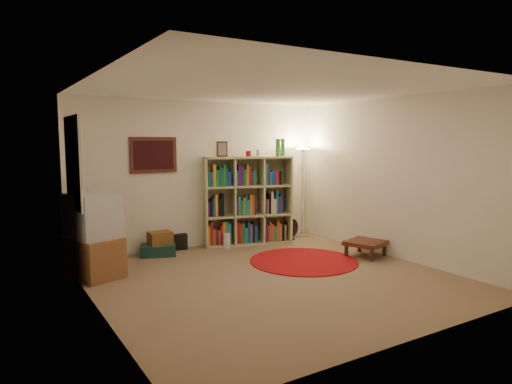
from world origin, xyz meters
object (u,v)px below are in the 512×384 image
(side_table, at_px, (366,243))
(floor_fan, at_px, (291,229))
(bookshelf, at_px, (246,202))
(tv_stand, at_px, (93,237))
(floor_lamp, at_px, (303,161))
(suitcase, at_px, (158,250))

(side_table, bearing_deg, floor_fan, 100.80)
(bookshelf, xyz_separation_m, side_table, (1.16, -1.78, -0.54))
(bookshelf, bearing_deg, tv_stand, -151.48)
(bookshelf, bearing_deg, floor_fan, 4.14)
(floor_lamp, bearing_deg, suitcase, 179.44)
(floor_fan, distance_m, tv_stand, 3.65)
(bookshelf, relative_size, floor_fan, 4.70)
(tv_stand, bearing_deg, floor_lamp, -9.30)
(bookshelf, bearing_deg, side_table, -41.49)
(bookshelf, height_order, suitcase, bookshelf)
(floor_lamp, height_order, suitcase, floor_lamp)
(floor_fan, xyz_separation_m, tv_stand, (-3.61, -0.47, 0.35))
(tv_stand, distance_m, side_table, 4.09)
(floor_fan, distance_m, suitcase, 2.49)
(floor_lamp, relative_size, suitcase, 2.74)
(floor_lamp, relative_size, side_table, 2.51)
(floor_lamp, height_order, tv_stand, floor_lamp)
(floor_fan, height_order, tv_stand, tv_stand)
(floor_fan, height_order, side_table, floor_fan)
(bookshelf, height_order, side_table, bookshelf)
(floor_lamp, height_order, side_table, floor_lamp)
(suitcase, bearing_deg, floor_lamp, 18.89)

